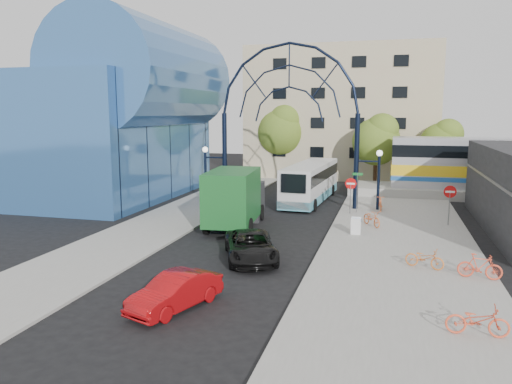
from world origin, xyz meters
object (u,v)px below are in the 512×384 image
(stop_sign, at_px, (351,187))
(city_bus, at_px, (311,182))
(street_name_sign, at_px, (357,184))
(green_truck, at_px, (236,198))
(tree_north_a, at_px, (378,139))
(bike_near_a, at_px, (372,218))
(gateway_arch, at_px, (289,92))
(tree_north_b, at_px, (282,129))
(tree_north_c, at_px, (443,142))
(black_suv, at_px, (251,246))
(bike_far_c, at_px, (477,320))
(red_sedan, at_px, (175,292))
(bike_far_b, at_px, (480,266))
(bike_near_b, at_px, (380,202))
(sandwich_board, at_px, (356,224))
(bike_far_a, at_px, (425,258))
(do_not_enter_sign, at_px, (450,196))

(stop_sign, bearing_deg, city_bus, 125.90)
(street_name_sign, height_order, green_truck, green_truck)
(tree_north_a, distance_m, bike_near_a, 17.88)
(gateway_arch, relative_size, tree_north_b, 1.70)
(tree_north_c, height_order, black_suv, tree_north_c)
(green_truck, bearing_deg, bike_far_c, -52.80)
(red_sedan, bearing_deg, gateway_arch, 109.56)
(tree_north_b, bearing_deg, gateway_arch, -76.32)
(tree_north_c, relative_size, bike_far_b, 3.65)
(bike_near_a, height_order, bike_near_b, bike_near_b)
(black_suv, bearing_deg, sandwich_board, 31.26)
(tree_north_b, distance_m, bike_far_a, 32.50)
(sandwich_board, bearing_deg, bike_near_a, 72.42)
(red_sedan, height_order, bike_far_b, red_sedan)
(sandwich_board, distance_m, green_truck, 7.53)
(red_sedan, bearing_deg, bike_far_a, 57.42)
(sandwich_board, relative_size, tree_north_c, 0.15)
(tree_north_c, distance_m, red_sedan, 36.72)
(sandwich_board, distance_m, tree_north_b, 26.15)
(do_not_enter_sign, xyz_separation_m, black_suv, (-9.97, -10.03, -1.29))
(do_not_enter_sign, height_order, tree_north_a, tree_north_a)
(bike_near_a, distance_m, bike_far_b, 10.17)
(tree_north_a, height_order, bike_near_b, tree_north_a)
(stop_sign, xyz_separation_m, black_suv, (-3.77, -12.03, -1.30))
(sandwich_board, relative_size, bike_far_a, 0.57)
(bike_far_b, bearing_deg, do_not_enter_sign, 8.87)
(street_name_sign, xyz_separation_m, city_bus, (-3.95, 4.30, -0.55))
(street_name_sign, height_order, bike_near_a, street_name_sign)
(gateway_arch, bearing_deg, do_not_enter_sign, -19.99)
(stop_sign, height_order, do_not_enter_sign, stop_sign)
(city_bus, bearing_deg, tree_north_b, 115.07)
(city_bus, distance_m, bike_far_c, 24.95)
(sandwich_board, bearing_deg, stop_sign, 97.57)
(green_truck, bearing_deg, gateway_arch, 70.58)
(do_not_enter_sign, height_order, city_bus, city_bus)
(bike_near_a, bearing_deg, bike_far_a, -104.11)
(tree_north_a, xyz_separation_m, bike_far_b, (5.06, -26.40, -3.95))
(sandwich_board, height_order, bike_far_b, bike_far_b)
(black_suv, bearing_deg, bike_far_a, -17.92)
(street_name_sign, distance_m, bike_far_a, 12.82)
(green_truck, height_order, red_sedan, green_truck)
(street_name_sign, height_order, red_sedan, street_name_sign)
(tree_north_a, xyz_separation_m, green_truck, (-7.94, -19.26, -2.79))
(city_bus, height_order, bike_far_a, city_bus)
(city_bus, relative_size, green_truck, 1.50)
(bike_far_c, bearing_deg, gateway_arch, 26.54)
(tree_north_a, xyz_separation_m, bike_near_a, (0.28, -17.43, -3.99))
(stop_sign, bearing_deg, bike_near_a, -65.47)
(do_not_enter_sign, height_order, green_truck, green_truck)
(stop_sign, relative_size, sandwich_board, 2.53)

